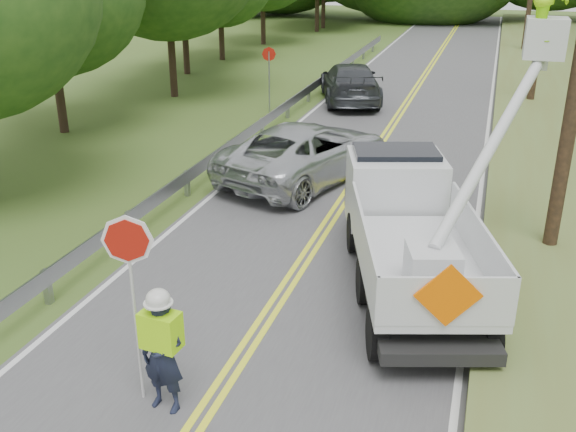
% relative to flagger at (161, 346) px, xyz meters
% --- Properties ---
extents(road, '(7.20, 96.00, 0.03)m').
position_rel_flagger_xyz_m(road, '(0.59, 12.06, -1.06)').
color(road, '#4C4C4E').
rests_on(road, ground).
extents(guardrail, '(0.18, 48.00, 0.77)m').
position_rel_flagger_xyz_m(guardrail, '(-3.43, 12.97, -0.51)').
color(guardrail, gray).
rests_on(guardrail, ground).
extents(flagger, '(1.14, 0.50, 2.94)m').
position_rel_flagger_xyz_m(flagger, '(0.00, 0.00, 0.00)').
color(flagger, '#191E33').
rests_on(flagger, road).
extents(bucket_truck, '(4.27, 6.47, 6.15)m').
position_rel_flagger_xyz_m(bucket_truck, '(2.83, 5.58, 0.38)').
color(bucket_truck, black).
rests_on(bucket_truck, road).
extents(suv_silver, '(4.47, 6.47, 1.64)m').
position_rel_flagger_xyz_m(suv_silver, '(-0.83, 10.31, -0.22)').
color(suv_silver, '#B7BBBF').
rests_on(suv_silver, road).
extents(suv_darkgrey, '(3.94, 6.06, 1.63)m').
position_rel_flagger_xyz_m(suv_darkgrey, '(-1.81, 20.56, -0.23)').
color(suv_darkgrey, '#3A3D42').
rests_on(suv_darkgrey, road).
extents(stop_sign_permanent, '(0.54, 0.15, 2.58)m').
position_rel_flagger_xyz_m(stop_sign_permanent, '(-4.51, 17.80, 0.65)').
color(stop_sign_permanent, gray).
rests_on(stop_sign_permanent, ground).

